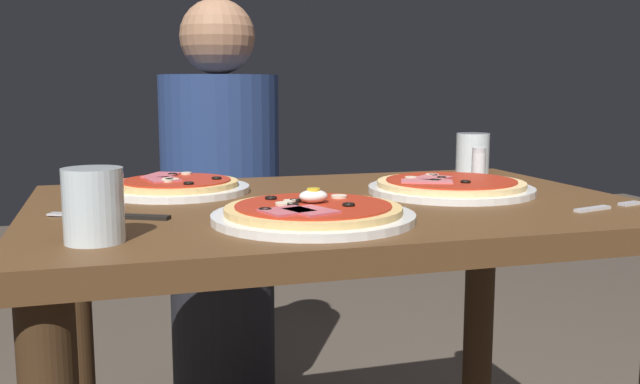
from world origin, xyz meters
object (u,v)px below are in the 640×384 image
pizza_foreground (313,213)px  pizza_across_left (450,187)px  dining_table (335,280)px  knife (117,216)px  salt_shaker (479,163)px  pizza_across_right (177,187)px  water_glass_near (473,156)px  fork (604,207)px  water_glass_far (94,210)px  diner_person (221,229)px

pizza_foreground → pizza_across_left: size_ratio=0.98×
dining_table → knife: 0.40m
pizza_foreground → salt_shaker: size_ratio=4.53×
pizza_across_right → water_glass_near: bearing=9.0°
pizza_foreground → fork: pizza_foreground is taller
pizza_across_left → pizza_across_right: size_ratio=1.14×
pizza_foreground → water_glass_near: (0.51, 0.45, 0.03)m
water_glass_near → water_glass_far: water_glass_far is taller
knife → fork: bearing=-10.7°
dining_table → pizza_foreground: size_ratio=3.40×
water_glass_far → pizza_across_right: bearing=70.7°
pizza_foreground → water_glass_far: 0.31m
dining_table → diner_person: bearing=96.7°
dining_table → water_glass_far: 0.49m
pizza_across_right → diner_person: bearing=73.6°
pizza_across_right → diner_person: diner_person is taller
pizza_across_right → water_glass_far: bearing=-109.3°
pizza_foreground → knife: bearing=158.6°
pizza_foreground → diner_person: diner_person is taller
pizza_across_right → water_glass_far: 0.43m
knife → water_glass_far: bearing=-100.1°
water_glass_far → knife: water_glass_far is taller
pizza_across_right → salt_shaker: salt_shaker is taller
pizza_foreground → water_glass_far: bearing=-169.6°
dining_table → diner_person: size_ratio=0.88×
water_glass_near → knife: water_glass_near is taller
dining_table → fork: fork is taller
water_glass_near → pizza_across_right: bearing=-171.0°
water_glass_near → knife: (-0.79, -0.34, -0.04)m
pizza_across_left → knife: size_ratio=1.70×
pizza_across_left → water_glass_far: (-0.63, -0.25, 0.03)m
fork → diner_person: (-0.48, 0.95, -0.19)m
dining_table → pizza_foreground: pizza_foreground is taller
water_glass_far → fork: water_glass_far is taller
water_glass_far → diner_person: diner_person is taller
dining_table → fork: 0.47m
fork → salt_shaker: 0.40m
water_glass_near → diner_person: bearing=137.6°
pizza_across_left → water_glass_near: bearing=54.0°
pizza_across_left → water_glass_near: 0.32m
pizza_foreground → pizza_across_left: 0.38m
fork → knife: 0.78m
pizza_across_right → water_glass_far: (-0.14, -0.40, 0.03)m
pizza_across_right → fork: (0.65, -0.38, -0.01)m
pizza_across_left → knife: pizza_across_left is taller
pizza_across_left → diner_person: (-0.32, 0.72, -0.20)m
pizza_foreground → water_glass_far: size_ratio=3.16×
pizza_across_left → pizza_across_right: same height
water_glass_far → dining_table: bearing=29.4°
dining_table → fork: bearing=-27.1°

